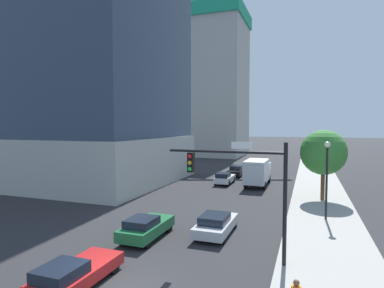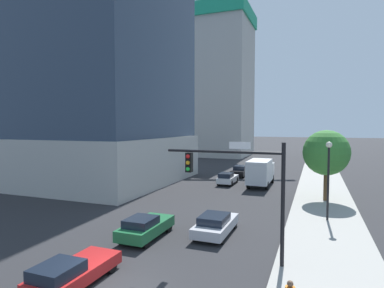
% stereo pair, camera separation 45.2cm
% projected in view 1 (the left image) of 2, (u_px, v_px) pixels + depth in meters
% --- Properties ---
extents(sidewalk, '(5.20, 120.00, 0.15)m').
position_uv_depth(sidewalk, '(321.00, 201.00, 29.50)').
color(sidewalk, '#9E9B93').
rests_on(sidewalk, ground).
extents(construction_building, '(24.16, 15.90, 40.99)m').
position_uv_depth(construction_building, '(217.00, 78.00, 75.62)').
color(construction_building, '#B2AFA8').
rests_on(construction_building, ground).
extents(traffic_light_pole, '(6.24, 0.48, 6.10)m').
position_uv_depth(traffic_light_pole, '(241.00, 178.00, 16.32)').
color(traffic_light_pole, black).
rests_on(traffic_light_pole, sidewalk).
extents(street_lamp, '(0.44, 0.44, 5.75)m').
position_uv_depth(street_lamp, '(327.00, 169.00, 23.43)').
color(street_lamp, black).
rests_on(street_lamp, sidewalk).
extents(street_tree, '(4.16, 4.16, 6.52)m').
position_uv_depth(street_tree, '(323.00, 153.00, 29.59)').
color(street_tree, brown).
rests_on(street_tree, sidewalk).
extents(car_black, '(1.84, 4.59, 1.46)m').
position_uv_depth(car_black, '(237.00, 171.00, 45.05)').
color(car_black, black).
rests_on(car_black, ground).
extents(car_red, '(1.88, 4.41, 1.33)m').
position_uv_depth(car_red, '(75.00, 273.00, 13.87)').
color(car_red, red).
rests_on(car_red, ground).
extents(car_green, '(1.91, 4.43, 1.44)m').
position_uv_depth(car_green, '(146.00, 227.00, 19.92)').
color(car_green, '#1E6638').
rests_on(car_green, ground).
extents(car_silver, '(1.95, 4.57, 1.37)m').
position_uv_depth(car_silver, '(216.00, 224.00, 20.71)').
color(car_silver, '#B7B7BC').
rests_on(car_silver, ground).
extents(car_white, '(1.77, 4.02, 1.47)m').
position_uv_depth(car_white, '(224.00, 178.00, 38.54)').
color(car_white, silver).
rests_on(car_white, ground).
extents(box_truck, '(2.34, 7.00, 3.12)m').
position_uv_depth(box_truck, '(258.00, 171.00, 37.51)').
color(box_truck, silver).
rests_on(box_truck, ground).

